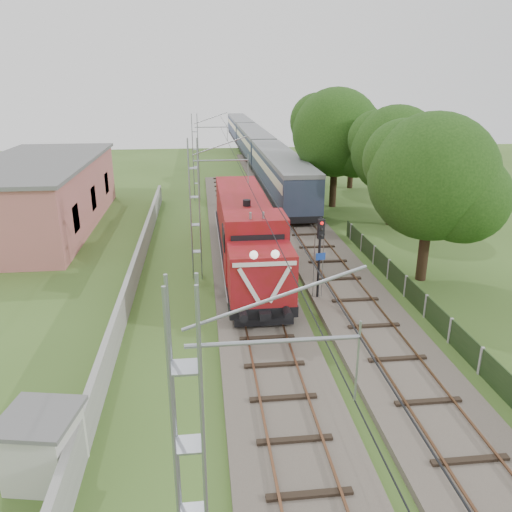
{
  "coord_description": "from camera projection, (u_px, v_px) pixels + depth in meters",
  "views": [
    {
      "loc": [
        -2.62,
        -15.38,
        10.99
      ],
      "look_at": [
        0.12,
        9.17,
        2.2
      ],
      "focal_mm": 35.0,
      "sensor_mm": 36.0,
      "label": 1
    }
  ],
  "objects": [
    {
      "name": "ground",
      "position": [
        280.0,
        395.0,
        18.36
      ],
      "size": [
        140.0,
        140.0,
        0.0
      ],
      "primitive_type": "plane",
      "color": "#3B5620",
      "rests_on": "ground"
    },
    {
      "name": "track_main",
      "position": [
        258.0,
        309.0,
        24.85
      ],
      "size": [
        4.2,
        70.0,
        0.45
      ],
      "color": "#6B6054",
      "rests_on": "ground"
    },
    {
      "name": "track_side",
      "position": [
        304.0,
        231.0,
        37.55
      ],
      "size": [
        4.2,
        80.0,
        0.45
      ],
      "color": "#6B6054",
      "rests_on": "ground"
    },
    {
      "name": "catenary",
      "position": [
        196.0,
        210.0,
        27.93
      ],
      "size": [
        3.31,
        70.0,
        8.0
      ],
      "color": "gray",
      "rests_on": "ground"
    },
    {
      "name": "boundary_wall",
      "position": [
        136.0,
        268.0,
        28.66
      ],
      "size": [
        0.25,
        40.0,
        1.5
      ],
      "primitive_type": "cube",
      "color": "#9E9E99",
      "rests_on": "ground"
    },
    {
      "name": "station_building",
      "position": [
        40.0,
        194.0,
        38.37
      ],
      "size": [
        8.4,
        20.4,
        5.22
      ],
      "color": "#B66362",
      "rests_on": "ground"
    },
    {
      "name": "fence",
      "position": [
        450.0,
        331.0,
        21.8
      ],
      "size": [
        0.12,
        32.0,
        1.2
      ],
      "color": "black",
      "rests_on": "ground"
    },
    {
      "name": "locomotive",
      "position": [
        246.0,
        231.0,
        30.15
      ],
      "size": [
        3.12,
        17.84,
        4.53
      ],
      "color": "black",
      "rests_on": "ground"
    },
    {
      "name": "coach_rake",
      "position": [
        254.0,
        142.0,
        70.15
      ],
      "size": [
        3.16,
        70.52,
        3.66
      ],
      "color": "black",
      "rests_on": "ground"
    },
    {
      "name": "signal_post",
      "position": [
        320.0,
        245.0,
        24.91
      ],
      "size": [
        0.5,
        0.39,
        4.56
      ],
      "color": "black",
      "rests_on": "ground"
    },
    {
      "name": "relay_hut",
      "position": [
        43.0,
        446.0,
        14.27
      ],
      "size": [
        2.42,
        2.42,
        2.13
      ],
      "color": "beige",
      "rests_on": "ground"
    },
    {
      "name": "tree_a",
      "position": [
        434.0,
        179.0,
        27.01
      ],
      "size": [
        7.29,
        6.94,
        9.45
      ],
      "color": "#392117",
      "rests_on": "ground"
    },
    {
      "name": "tree_b",
      "position": [
        397.0,
        152.0,
        38.0
      ],
      "size": [
        7.13,
        6.79,
        9.24
      ],
      "color": "#392117",
      "rests_on": "ground"
    },
    {
      "name": "tree_c",
      "position": [
        337.0,
        134.0,
        43.38
      ],
      "size": [
        8.03,
        7.64,
        10.4
      ],
      "color": "#392117",
      "rests_on": "ground"
    },
    {
      "name": "tree_d",
      "position": [
        354.0,
        134.0,
        51.37
      ],
      "size": [
        6.94,
        6.61,
        9.0
      ],
      "color": "#392117",
      "rests_on": "ground"
    }
  ]
}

